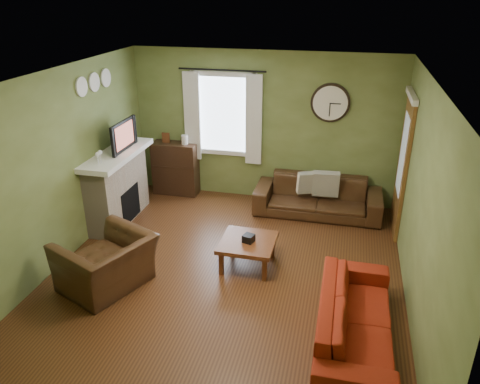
% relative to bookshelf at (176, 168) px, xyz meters
% --- Properties ---
extents(floor, '(4.60, 5.20, 0.00)m').
position_rel_bookshelf_xyz_m(floor, '(1.58, -2.41, -0.48)').
color(floor, '#4C2A15').
rests_on(floor, ground).
extents(ceiling, '(4.60, 5.20, 0.00)m').
position_rel_bookshelf_xyz_m(ceiling, '(1.58, -2.41, 2.12)').
color(ceiling, white).
rests_on(ceiling, ground).
extents(wall_left, '(0.00, 5.20, 2.60)m').
position_rel_bookshelf_xyz_m(wall_left, '(-0.72, -2.41, 0.82)').
color(wall_left, olive).
rests_on(wall_left, ground).
extents(wall_right, '(0.00, 5.20, 2.60)m').
position_rel_bookshelf_xyz_m(wall_right, '(3.88, -2.41, 0.82)').
color(wall_right, olive).
rests_on(wall_right, ground).
extents(wall_back, '(4.60, 0.00, 2.60)m').
position_rel_bookshelf_xyz_m(wall_back, '(1.58, 0.19, 0.82)').
color(wall_back, olive).
rests_on(wall_back, ground).
extents(wall_front, '(4.60, 0.00, 2.60)m').
position_rel_bookshelf_xyz_m(wall_front, '(1.58, -5.01, 0.82)').
color(wall_front, olive).
rests_on(wall_front, ground).
extents(fireplace, '(0.40, 1.40, 1.10)m').
position_rel_bookshelf_xyz_m(fireplace, '(-0.52, -1.26, 0.07)').
color(fireplace, '#C3AB92').
rests_on(fireplace, floor).
extents(firebox, '(0.04, 0.60, 0.55)m').
position_rel_bookshelf_xyz_m(firebox, '(-0.33, -1.26, -0.18)').
color(firebox, black).
rests_on(firebox, fireplace).
extents(mantel, '(0.58, 1.60, 0.08)m').
position_rel_bookshelf_xyz_m(mantel, '(-0.49, -1.26, 0.66)').
color(mantel, white).
rests_on(mantel, fireplace).
extents(tv, '(0.08, 0.60, 0.35)m').
position_rel_bookshelf_xyz_m(tv, '(-0.47, -1.11, 0.87)').
color(tv, black).
rests_on(tv, mantel).
extents(tv_screen, '(0.02, 0.62, 0.36)m').
position_rel_bookshelf_xyz_m(tv_screen, '(-0.39, -1.11, 0.93)').
color(tv_screen, '#994C3F').
rests_on(tv_screen, mantel).
extents(medallion_left, '(0.28, 0.28, 0.03)m').
position_rel_bookshelf_xyz_m(medallion_left, '(-0.70, -1.61, 1.77)').
color(medallion_left, white).
rests_on(medallion_left, wall_left).
extents(medallion_mid, '(0.28, 0.28, 0.03)m').
position_rel_bookshelf_xyz_m(medallion_mid, '(-0.70, -1.26, 1.77)').
color(medallion_mid, white).
rests_on(medallion_mid, wall_left).
extents(medallion_right, '(0.28, 0.28, 0.03)m').
position_rel_bookshelf_xyz_m(medallion_right, '(-0.70, -0.91, 1.77)').
color(medallion_right, white).
rests_on(medallion_right, wall_left).
extents(window_pane, '(1.00, 0.02, 1.30)m').
position_rel_bookshelf_xyz_m(window_pane, '(0.88, 0.17, 1.02)').
color(window_pane, silver).
rests_on(window_pane, wall_back).
extents(curtain_rod, '(0.03, 0.03, 1.50)m').
position_rel_bookshelf_xyz_m(curtain_rod, '(0.88, 0.07, 1.79)').
color(curtain_rod, black).
rests_on(curtain_rod, wall_back).
extents(curtain_left, '(0.28, 0.04, 1.55)m').
position_rel_bookshelf_xyz_m(curtain_left, '(0.33, 0.07, 0.97)').
color(curtain_left, silver).
rests_on(curtain_left, wall_back).
extents(curtain_right, '(0.28, 0.04, 1.55)m').
position_rel_bookshelf_xyz_m(curtain_right, '(1.43, 0.07, 0.97)').
color(curtain_right, silver).
rests_on(curtain_right, wall_back).
extents(wall_clock, '(0.64, 0.06, 0.64)m').
position_rel_bookshelf_xyz_m(wall_clock, '(2.68, 0.14, 1.32)').
color(wall_clock, white).
rests_on(wall_clock, wall_back).
extents(door, '(0.05, 0.90, 2.10)m').
position_rel_bookshelf_xyz_m(door, '(3.85, -0.56, 0.57)').
color(door, brown).
rests_on(door, floor).
extents(bookshelf, '(0.81, 0.34, 0.96)m').
position_rel_bookshelf_xyz_m(bookshelf, '(0.00, 0.00, 0.00)').
color(bookshelf, black).
rests_on(bookshelf, floor).
extents(book, '(0.25, 0.25, 0.02)m').
position_rel_bookshelf_xyz_m(book, '(0.09, 0.27, 0.48)').
color(book, '#5A2D16').
rests_on(book, bookshelf).
extents(sofa_brown, '(2.09, 0.82, 0.61)m').
position_rel_bookshelf_xyz_m(sofa_brown, '(2.61, -0.27, -0.18)').
color(sofa_brown, '#392313').
rests_on(sofa_brown, floor).
extents(pillow_left, '(0.44, 0.16, 0.43)m').
position_rel_bookshelf_xyz_m(pillow_left, '(2.73, -0.27, 0.07)').
color(pillow_left, gray).
rests_on(pillow_left, sofa_brown).
extents(pillow_right, '(0.39, 0.25, 0.37)m').
position_rel_bookshelf_xyz_m(pillow_right, '(2.45, -0.28, 0.07)').
color(pillow_right, gray).
rests_on(pillow_right, sofa_brown).
extents(sofa_red, '(0.78, 1.99, 0.58)m').
position_rel_bookshelf_xyz_m(sofa_red, '(3.26, -3.33, -0.19)').
color(sofa_red, maroon).
rests_on(sofa_red, floor).
extents(armchair, '(1.27, 1.34, 0.69)m').
position_rel_bookshelf_xyz_m(armchair, '(0.18, -3.00, -0.14)').
color(armchair, '#392313').
rests_on(armchair, floor).
extents(coffee_table, '(0.74, 0.74, 0.39)m').
position_rel_bookshelf_xyz_m(coffee_table, '(1.82, -2.12, -0.29)').
color(coffee_table, '#5A2D16').
rests_on(coffee_table, floor).
extents(tissue_box, '(0.17, 0.17, 0.11)m').
position_rel_bookshelf_xyz_m(tissue_box, '(1.84, -2.15, -0.08)').
color(tissue_box, black).
rests_on(tissue_box, coffee_table).
extents(wine_glass_a, '(0.06, 0.06, 0.18)m').
position_rel_bookshelf_xyz_m(wine_glass_a, '(-0.47, -1.81, 0.79)').
color(wine_glass_a, white).
rests_on(wine_glass_a, mantel).
extents(wine_glass_b, '(0.07, 0.07, 0.19)m').
position_rel_bookshelf_xyz_m(wine_glass_b, '(-0.47, -1.74, 0.79)').
color(wine_glass_b, white).
rests_on(wine_glass_b, mantel).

